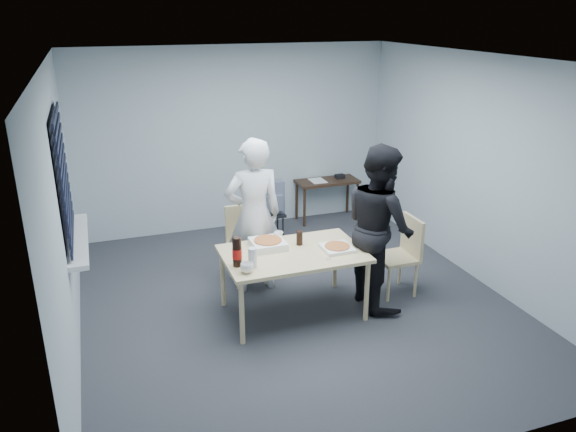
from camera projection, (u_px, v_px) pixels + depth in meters
name	position (u px, v px, depth m)	size (l,w,h in m)	color
room	(67.00, 187.00, 5.38)	(5.00, 5.00, 5.00)	#303136
dining_table	(293.00, 257.00, 5.77)	(1.44, 0.91, 0.70)	beige
chair_far	(245.00, 238.00, 6.60)	(0.42, 0.42, 0.89)	beige
chair_right	(403.00, 250.00, 6.27)	(0.42, 0.42, 0.89)	beige
person_white	(254.00, 216.00, 6.22)	(0.65, 0.42, 1.77)	silver
person_black	(379.00, 226.00, 5.93)	(0.86, 0.47, 1.77)	black
side_table	(327.00, 185.00, 8.46)	(0.94, 0.42, 0.62)	#362215
stool	(272.00, 220.00, 7.65)	(0.32, 0.32, 0.44)	black
backpack	(272.00, 198.00, 7.53)	(0.32, 0.23, 0.45)	slate
pizza_box_a	(268.00, 243.00, 5.86)	(0.34, 0.34, 0.09)	white
pizza_box_b	(337.00, 248.00, 5.81)	(0.31, 0.31, 0.04)	white
mug_a	(247.00, 268.00, 5.29)	(0.12, 0.12, 0.10)	white
mug_b	(279.00, 236.00, 6.04)	(0.10, 0.10, 0.09)	white
cola_glass	(299.00, 238.00, 5.91)	(0.07, 0.07, 0.15)	black
soda_bottle	(237.00, 252.00, 5.40)	(0.09, 0.09, 0.30)	black
plastic_cups	(253.00, 258.00, 5.39)	(0.08, 0.08, 0.20)	silver
rubber_band	(328.00, 259.00, 5.59)	(0.05, 0.05, 0.00)	red
papers	(318.00, 181.00, 8.39)	(0.22, 0.30, 0.00)	white
black_box	(340.00, 176.00, 8.51)	(0.14, 0.10, 0.06)	black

